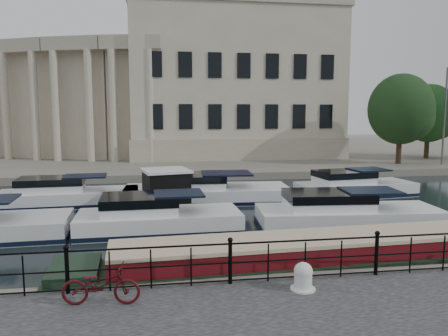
# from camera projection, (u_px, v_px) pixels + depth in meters

# --- Properties ---
(ground_plane) EXTENTS (160.00, 160.00, 0.00)m
(ground_plane) POSITION_uv_depth(u_px,v_px,m) (218.00, 272.00, 13.49)
(ground_plane) COLOR black
(ground_plane) RESTS_ON ground
(far_bank) EXTENTS (120.00, 42.00, 0.55)m
(far_bank) POSITION_uv_depth(u_px,v_px,m) (172.00, 152.00, 51.68)
(far_bank) COLOR #6B665B
(far_bank) RESTS_ON ground_plane
(railing) EXTENTS (24.14, 0.14, 1.22)m
(railing) POSITION_uv_depth(u_px,v_px,m) (230.00, 259.00, 11.13)
(railing) COLOR black
(railing) RESTS_ON near_quay
(civic_building) EXTENTS (53.55, 31.84, 16.85)m
(civic_building) POSITION_uv_depth(u_px,v_px,m) (163.00, 92.00, 46.46)
(civic_building) COLOR #ADA38C
(civic_building) RESTS_ON far_bank
(bicycle) EXTENTS (1.83, 0.81, 0.93)m
(bicycle) POSITION_uv_depth(u_px,v_px,m) (101.00, 285.00, 9.93)
(bicycle) COLOR #3F0B0F
(bicycle) RESTS_ON near_quay
(mooring_bollard) EXTENTS (0.62, 0.62, 0.70)m
(mooring_bollard) POSITION_uv_depth(u_px,v_px,m) (303.00, 277.00, 10.78)
(mooring_bollard) COLOR silver
(mooring_bollard) RESTS_ON near_quay
(narrowboat) EXTENTS (16.30, 3.00, 1.59)m
(narrowboat) POSITION_uv_depth(u_px,v_px,m) (327.00, 262.00, 13.33)
(narrowboat) COLOR black
(narrowboat) RESTS_ON ground_plane
(harbour_hut) EXTENTS (3.52, 3.13, 2.19)m
(harbour_hut) POSITION_uv_depth(u_px,v_px,m) (166.00, 192.00, 21.84)
(harbour_hut) COLOR #6B665B
(harbour_hut) RESTS_ON ground_plane
(cabin_cruisers) EXTENTS (27.49, 9.92, 1.99)m
(cabin_cruisers) POSITION_uv_depth(u_px,v_px,m) (185.00, 207.00, 21.22)
(cabin_cruisers) COLOR silver
(cabin_cruisers) RESTS_ON ground_plane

